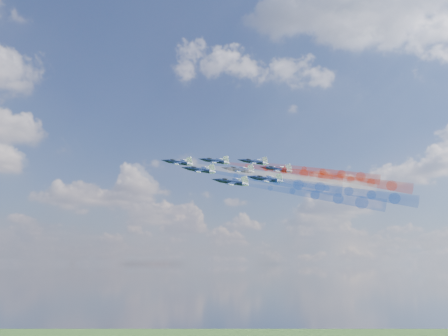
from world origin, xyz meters
TOP-DOWN VIEW (x-y plane):
  - jet_lead at (-2.32, 7.04)m, footprint 14.30×14.29m
  - trail_lead at (13.53, -9.62)m, footprint 28.20×29.89m
  - jet_inner_left at (-2.72, -6.61)m, footprint 14.30×14.29m
  - trail_inner_left at (13.12, -23.27)m, footprint 28.20×29.89m
  - jet_inner_right at (10.35, 4.71)m, footprint 14.30×14.29m
  - trail_inner_right at (26.20, -11.95)m, footprint 28.20×29.89m
  - jet_outer_left at (0.11, -18.93)m, footprint 14.30×14.29m
  - trail_outer_left at (15.95, -35.58)m, footprint 28.20×29.89m
  - jet_center_third at (11.70, -6.81)m, footprint 14.30×14.29m
  - trail_center_third at (27.54, -23.46)m, footprint 28.20×29.89m
  - jet_outer_right at (24.17, 1.41)m, footprint 14.30×14.29m
  - trail_outer_right at (40.01, -15.25)m, footprint 28.20×29.89m
  - jet_rear_left at (10.60, -21.47)m, footprint 14.30×14.29m
  - trail_rear_left at (26.44, -38.13)m, footprint 28.20×29.89m
  - jet_rear_right at (24.20, -10.44)m, footprint 14.30×14.29m
  - trail_rear_right at (40.04, -27.10)m, footprint 28.20×29.89m

SIDE VIEW (x-z plane):
  - trail_outer_left at x=15.95m, z-range 134.46..145.73m
  - trail_rear_left at x=26.44m, z-range 135.93..147.20m
  - jet_outer_left at x=0.11m, z-range 140.44..148.11m
  - trail_inner_left at x=13.12m, z-range 139.46..150.72m
  - jet_rear_left at x=10.60m, z-range 141.92..149.58m
  - trail_center_third at x=27.54m, z-range 140.90..152.17m
  - trail_rear_right at x=40.04m, z-range 141.89..153.15m
  - jet_inner_left at x=-2.72m, z-range 145.44..153.11m
  - trail_lead at x=13.53m, z-range 143.98..155.24m
  - jet_center_third at x=11.70m, z-range 146.88..154.55m
  - trail_inner_right at x=26.20m, z-range 145.48..156.75m
  - jet_rear_right at x=24.20m, z-range 147.87..155.54m
  - trail_outer_right at x=40.01m, z-range 146.23..157.49m
  - jet_lead at x=-2.32m, z-range 149.96..157.63m
  - jet_inner_right at x=10.35m, z-range 151.46..159.13m
  - jet_outer_right at x=24.17m, z-range 152.21..159.88m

